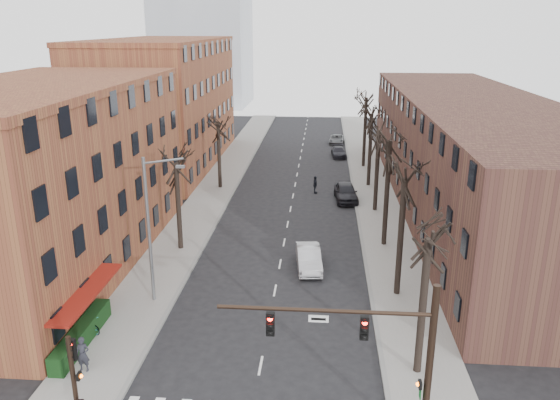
% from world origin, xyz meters
% --- Properties ---
extents(sidewalk_left, '(4.00, 90.00, 0.15)m').
position_xyz_m(sidewalk_left, '(-8.00, 35.00, 0.07)').
color(sidewalk_left, gray).
rests_on(sidewalk_left, ground).
extents(sidewalk_right, '(4.00, 90.00, 0.15)m').
position_xyz_m(sidewalk_right, '(8.00, 35.00, 0.07)').
color(sidewalk_right, gray).
rests_on(sidewalk_right, ground).
extents(building_left_near, '(12.00, 26.00, 12.00)m').
position_xyz_m(building_left_near, '(-16.00, 15.00, 6.00)').
color(building_left_near, brown).
rests_on(building_left_near, ground).
extents(building_left_far, '(12.00, 28.00, 14.00)m').
position_xyz_m(building_left_far, '(-16.00, 44.00, 7.00)').
color(building_left_far, brown).
rests_on(building_left_far, ground).
extents(building_right, '(12.00, 50.00, 10.00)m').
position_xyz_m(building_right, '(16.00, 30.00, 5.00)').
color(building_right, '#4C2F23').
rests_on(building_right, ground).
extents(awning_left, '(1.20, 7.00, 0.15)m').
position_xyz_m(awning_left, '(-9.40, 6.00, 0.00)').
color(awning_left, maroon).
rests_on(awning_left, ground).
extents(hedge, '(0.80, 6.00, 1.00)m').
position_xyz_m(hedge, '(-9.50, 5.00, 0.65)').
color(hedge, '#123312').
rests_on(hedge, sidewalk_left).
extents(tree_right_a, '(5.20, 5.20, 10.00)m').
position_xyz_m(tree_right_a, '(7.60, 4.00, 0.00)').
color(tree_right_a, black).
rests_on(tree_right_a, ground).
extents(tree_right_b, '(5.20, 5.20, 10.80)m').
position_xyz_m(tree_right_b, '(7.60, 12.00, 0.00)').
color(tree_right_b, black).
rests_on(tree_right_b, ground).
extents(tree_right_c, '(5.20, 5.20, 11.60)m').
position_xyz_m(tree_right_c, '(7.60, 20.00, 0.00)').
color(tree_right_c, black).
rests_on(tree_right_c, ground).
extents(tree_right_d, '(5.20, 5.20, 10.00)m').
position_xyz_m(tree_right_d, '(7.60, 28.00, 0.00)').
color(tree_right_d, black).
rests_on(tree_right_d, ground).
extents(tree_right_e, '(5.20, 5.20, 10.80)m').
position_xyz_m(tree_right_e, '(7.60, 36.00, 0.00)').
color(tree_right_e, black).
rests_on(tree_right_e, ground).
extents(tree_right_f, '(5.20, 5.20, 11.60)m').
position_xyz_m(tree_right_f, '(7.60, 44.00, 0.00)').
color(tree_right_f, black).
rests_on(tree_right_f, ground).
extents(tree_left_a, '(5.20, 5.20, 9.50)m').
position_xyz_m(tree_left_a, '(-7.60, 18.00, 0.00)').
color(tree_left_a, black).
rests_on(tree_left_a, ground).
extents(tree_left_b, '(5.20, 5.20, 9.50)m').
position_xyz_m(tree_left_b, '(-7.60, 34.00, 0.00)').
color(tree_left_b, black).
rests_on(tree_left_b, ground).
extents(signal_mast_arm, '(8.14, 0.30, 7.20)m').
position_xyz_m(signal_mast_arm, '(5.45, -1.00, 4.40)').
color(signal_mast_arm, black).
rests_on(signal_mast_arm, ground).
extents(signal_pole_left, '(0.47, 0.44, 4.40)m').
position_xyz_m(signal_pole_left, '(-6.99, -0.95, 2.61)').
color(signal_pole_left, black).
rests_on(signal_pole_left, ground).
extents(streetlight, '(2.45, 0.22, 9.03)m').
position_xyz_m(streetlight, '(-7.03, 10.00, 5.01)').
color(streetlight, slate).
rests_on(streetlight, ground).
extents(silver_sedan, '(2.06, 4.68, 1.49)m').
position_xyz_m(silver_sedan, '(2.02, 15.52, 0.75)').
color(silver_sedan, '#A5A7AC').
rests_on(silver_sedan, ground).
extents(parked_car_near, '(2.41, 5.11, 1.69)m').
position_xyz_m(parked_car_near, '(5.09, 30.97, 0.85)').
color(parked_car_near, black).
rests_on(parked_car_near, ground).
extents(parked_car_mid, '(1.96, 4.29, 1.22)m').
position_xyz_m(parked_car_mid, '(4.82, 49.06, 0.61)').
color(parked_car_mid, black).
rests_on(parked_car_mid, ground).
extents(parked_car_far, '(2.25, 4.40, 1.19)m').
position_xyz_m(parked_car_far, '(4.72, 57.22, 0.59)').
color(parked_car_far, '#53565A').
rests_on(parked_car_far, ground).
extents(pedestrian_a, '(0.66, 0.44, 1.79)m').
position_xyz_m(pedestrian_a, '(-8.40, 2.72, 1.04)').
color(pedestrian_a, black).
rests_on(pedestrian_a, sidewalk_left).
extents(pedestrian_crossing, '(0.43, 1.03, 1.76)m').
position_xyz_m(pedestrian_crossing, '(2.13, 33.06, 0.88)').
color(pedestrian_crossing, black).
rests_on(pedestrian_crossing, ground).
extents(bicycle, '(1.83, 1.37, 0.92)m').
position_xyz_m(bicycle, '(-9.60, 6.11, 0.61)').
color(bicycle, gray).
rests_on(bicycle, sidewalk_left).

